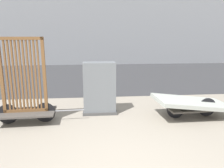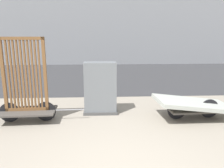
% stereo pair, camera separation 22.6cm
% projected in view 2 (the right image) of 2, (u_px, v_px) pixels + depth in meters
% --- Properties ---
extents(road_strip, '(56.00, 8.34, 0.01)m').
position_uv_depth(road_strip, '(106.00, 75.00, 11.47)').
color(road_strip, '#38383A').
rests_on(road_strip, ground_plane).
extents(bike_cart_with_bedframe, '(2.04, 0.77, 2.02)m').
position_uv_depth(bike_cart_with_bedframe, '(26.00, 93.00, 5.18)').
color(bike_cart_with_bedframe, '#4C4742').
rests_on(bike_cart_with_bedframe, ground_plane).
extents(bike_cart_with_mattress, '(2.34, 1.10, 0.55)m').
position_uv_depth(bike_cart_with_mattress, '(194.00, 105.00, 5.45)').
color(bike_cart_with_mattress, '#4C4742').
rests_on(bike_cart_with_mattress, ground_plane).
extents(utility_cabinet, '(0.90, 0.45, 1.37)m').
position_uv_depth(utility_cabinet, '(100.00, 90.00, 5.78)').
color(utility_cabinet, '#4C4C4C').
rests_on(utility_cabinet, ground_plane).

